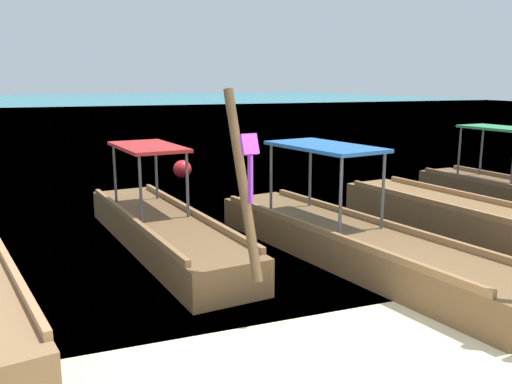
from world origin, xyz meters
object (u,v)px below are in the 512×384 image
Objects in this scene: mooring_buoy_near at (182,169)px; longtail_boat_violet_ribbon at (163,229)px; longtail_boat_orange_ribbon at (354,242)px; longtail_boat_red_ribbon at (482,223)px.

longtail_boat_violet_ribbon is at bearing -106.35° from mooring_buoy_near.
longtail_boat_violet_ribbon reaches higher than longtail_boat_orange_ribbon.
longtail_boat_red_ribbon is 8.89m from mooring_buoy_near.
longtail_boat_red_ribbon is 12.42× the size of mooring_buoy_near.
longtail_boat_violet_ribbon is at bearing 145.84° from longtail_boat_orange_ribbon.
longtail_boat_orange_ribbon is at bearing -175.97° from longtail_boat_red_ribbon.
mooring_buoy_near is at bearing 73.65° from longtail_boat_violet_ribbon.
longtail_boat_violet_ribbon reaches higher than longtail_boat_red_ribbon.
longtail_boat_orange_ribbon is 12.34× the size of mooring_buoy_near.
longtail_boat_red_ribbon reaches higher than mooring_buoy_near.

